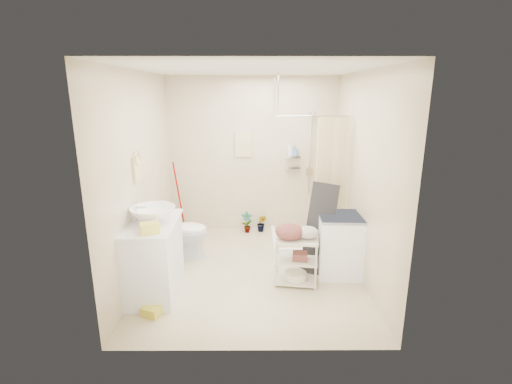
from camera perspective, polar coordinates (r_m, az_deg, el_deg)
floor at (r=5.13m, az=-0.57°, el=-12.01°), size 3.20×3.20×0.00m
ceiling at (r=4.57m, az=-0.66°, el=18.41°), size 2.80×3.20×0.04m
wall_back at (r=6.25m, az=-0.53°, el=5.56°), size 2.80×0.04×2.60m
wall_front at (r=3.14m, az=-0.78°, el=-4.20°), size 2.80×0.04×2.60m
wall_left at (r=4.89m, az=-17.26°, el=2.18°), size 0.04×3.20×2.60m
wall_right at (r=4.87m, az=16.09°, el=2.23°), size 0.04×3.20×2.60m
vanity at (r=4.62m, az=-15.39°, el=-9.68°), size 0.59×1.02×0.89m
sink at (r=4.44m, az=-15.56°, el=-3.34°), size 0.62×0.62×0.18m
counter_basket at (r=4.12m, az=-16.00°, el=-5.32°), size 0.24×0.22×0.11m
floor_basket at (r=4.34m, az=-15.80°, el=-17.00°), size 0.33×0.30×0.15m
toilet at (r=5.50m, az=-11.51°, el=-5.86°), size 0.81×0.50×0.79m
mop at (r=6.39m, az=-12.15°, el=-0.81°), size 0.15×0.15×1.24m
potted_plant_a at (r=6.36m, az=-1.41°, el=-4.70°), size 0.22×0.17×0.36m
potted_plant_b at (r=6.41m, az=0.88°, el=-4.83°), size 0.20×0.18×0.30m
hanging_towel at (r=6.20m, az=-1.93°, el=7.35°), size 0.28×0.03×0.42m
towel_ring at (r=4.66m, az=-17.88°, el=3.66°), size 0.04×0.22×0.34m
tp_holder at (r=5.08m, az=-16.16°, el=-4.07°), size 0.08×0.12×0.14m
shower at (r=5.82m, az=7.86°, el=2.19°), size 1.10×1.10×2.10m
shampoo_bottle_a at (r=6.18m, az=5.28°, el=6.71°), size 0.10×0.10×0.24m
shampoo_bottle_b at (r=6.21m, az=6.07°, el=6.35°), size 0.09×0.10×0.16m
washing_machine at (r=5.04m, az=12.62°, el=-7.87°), size 0.57×0.59×0.80m
laundry_rack at (r=4.69m, az=6.21°, el=-9.92°), size 0.56×0.38×0.72m
ironing_board at (r=4.91m, az=9.76°, el=-5.55°), size 0.36×0.14×1.25m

